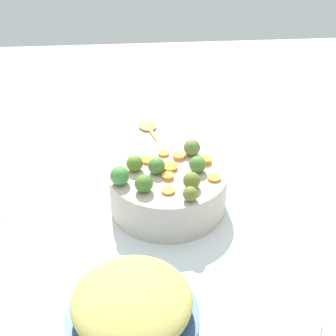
# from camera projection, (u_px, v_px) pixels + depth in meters

# --- Properties ---
(tabletop) EXTENTS (2.40, 2.40, 0.02)m
(tabletop) POSITION_uv_depth(u_px,v_px,m) (170.00, 205.00, 1.15)
(tabletop) COLOR silver
(tabletop) RESTS_ON ground
(serving_bowl_carrots) EXTENTS (0.28, 0.28, 0.10)m
(serving_bowl_carrots) POSITION_uv_depth(u_px,v_px,m) (168.00, 189.00, 1.11)
(serving_bowl_carrots) COLOR #BBAC9B
(serving_bowl_carrots) RESTS_ON tabletop
(stuffing_mound) EXTENTS (0.19, 0.19, 0.06)m
(stuffing_mound) POSITION_uv_depth(u_px,v_px,m) (132.00, 301.00, 0.70)
(stuffing_mound) COLOR tan
(stuffing_mound) RESTS_ON metal_pot
(carrot_slice_0) EXTENTS (0.03, 0.03, 0.01)m
(carrot_slice_0) POSITION_uv_depth(u_px,v_px,m) (164.00, 154.00, 1.14)
(carrot_slice_0) COLOR orange
(carrot_slice_0) RESTS_ON serving_bowl_carrots
(carrot_slice_1) EXTENTS (0.05, 0.05, 0.01)m
(carrot_slice_1) POSITION_uv_depth(u_px,v_px,m) (147.00, 160.00, 1.11)
(carrot_slice_1) COLOR orange
(carrot_slice_1) RESTS_ON serving_bowl_carrots
(carrot_slice_2) EXTENTS (0.04, 0.04, 0.01)m
(carrot_slice_2) POSITION_uv_depth(u_px,v_px,m) (214.00, 178.00, 1.05)
(carrot_slice_2) COLOR orange
(carrot_slice_2) RESTS_ON serving_bowl_carrots
(carrot_slice_3) EXTENTS (0.04, 0.04, 0.01)m
(carrot_slice_3) POSITION_uv_depth(u_px,v_px,m) (206.00, 161.00, 1.11)
(carrot_slice_3) COLOR orange
(carrot_slice_3) RESTS_ON serving_bowl_carrots
(carrot_slice_4) EXTENTS (0.04, 0.04, 0.01)m
(carrot_slice_4) POSITION_uv_depth(u_px,v_px,m) (171.00, 168.00, 1.08)
(carrot_slice_4) COLOR orange
(carrot_slice_4) RESTS_ON serving_bowl_carrots
(carrot_slice_5) EXTENTS (0.03, 0.03, 0.01)m
(carrot_slice_5) POSITION_uv_depth(u_px,v_px,m) (168.00, 176.00, 1.05)
(carrot_slice_5) COLOR orange
(carrot_slice_5) RESTS_ON serving_bowl_carrots
(carrot_slice_6) EXTENTS (0.04, 0.04, 0.01)m
(carrot_slice_6) POSITION_uv_depth(u_px,v_px,m) (118.00, 173.00, 1.06)
(carrot_slice_6) COLOR orange
(carrot_slice_6) RESTS_ON serving_bowl_carrots
(carrot_slice_7) EXTENTS (0.04, 0.04, 0.01)m
(carrot_slice_7) POSITION_uv_depth(u_px,v_px,m) (168.00, 191.00, 1.01)
(carrot_slice_7) COLOR orange
(carrot_slice_7) RESTS_ON serving_bowl_carrots
(carrot_slice_8) EXTENTS (0.04, 0.04, 0.01)m
(carrot_slice_8) POSITION_uv_depth(u_px,v_px,m) (179.00, 156.00, 1.12)
(carrot_slice_8) COLOR orange
(carrot_slice_8) RESTS_ON serving_bowl_carrots
(brussels_sprout_0) EXTENTS (0.04, 0.04, 0.04)m
(brussels_sprout_0) POSITION_uv_depth(u_px,v_px,m) (144.00, 184.00, 1.00)
(brussels_sprout_0) COLOR #467229
(brussels_sprout_0) RESTS_ON serving_bowl_carrots
(brussels_sprout_1) EXTENTS (0.04, 0.04, 0.04)m
(brussels_sprout_1) POSITION_uv_depth(u_px,v_px,m) (120.00, 176.00, 1.03)
(brussels_sprout_1) COLOR #448839
(brussels_sprout_1) RESTS_ON serving_bowl_carrots
(brussels_sprout_2) EXTENTS (0.03, 0.03, 0.03)m
(brussels_sprout_2) POSITION_uv_depth(u_px,v_px,m) (190.00, 194.00, 0.98)
(brussels_sprout_2) COLOR #5E6F2A
(brussels_sprout_2) RESTS_ON serving_bowl_carrots
(brussels_sprout_3) EXTENTS (0.04, 0.04, 0.04)m
(brussels_sprout_3) POSITION_uv_depth(u_px,v_px,m) (135.00, 163.00, 1.07)
(brussels_sprout_3) COLOR #587B27
(brussels_sprout_3) RESTS_ON serving_bowl_carrots
(brussels_sprout_4) EXTENTS (0.04, 0.04, 0.04)m
(brussels_sprout_4) POSITION_uv_depth(u_px,v_px,m) (192.00, 180.00, 1.02)
(brussels_sprout_4) COLOR #5D6F24
(brussels_sprout_4) RESTS_ON serving_bowl_carrots
(brussels_sprout_5) EXTENTS (0.04, 0.04, 0.04)m
(brussels_sprout_5) POSITION_uv_depth(u_px,v_px,m) (198.00, 164.00, 1.07)
(brussels_sprout_5) COLOR #487932
(brussels_sprout_5) RESTS_ON serving_bowl_carrots
(brussels_sprout_6) EXTENTS (0.04, 0.04, 0.04)m
(brussels_sprout_6) POSITION_uv_depth(u_px,v_px,m) (156.00, 166.00, 1.06)
(brussels_sprout_6) COLOR #467734
(brussels_sprout_6) RESTS_ON serving_bowl_carrots
(brussels_sprout_7) EXTENTS (0.04, 0.04, 0.04)m
(brussels_sprout_7) POSITION_uv_depth(u_px,v_px,m) (192.00, 147.00, 1.13)
(brussels_sprout_7) COLOR #5A7A37
(brussels_sprout_7) RESTS_ON serving_bowl_carrots
(wooden_spoon) EXTENTS (0.29, 0.12, 0.01)m
(wooden_spoon) POSITION_uv_depth(u_px,v_px,m) (151.00, 131.00, 1.43)
(wooden_spoon) COLOR tan
(wooden_spoon) RESTS_ON tabletop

